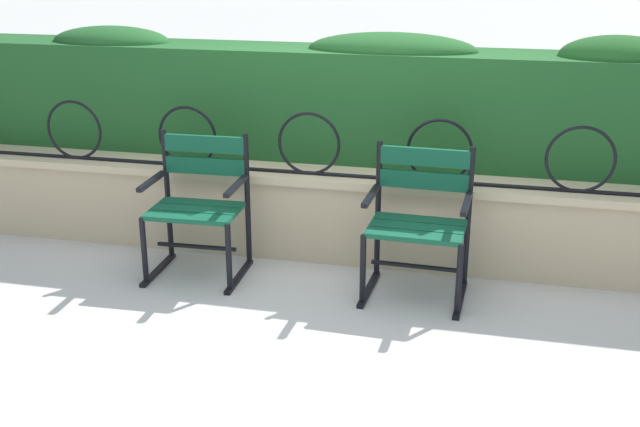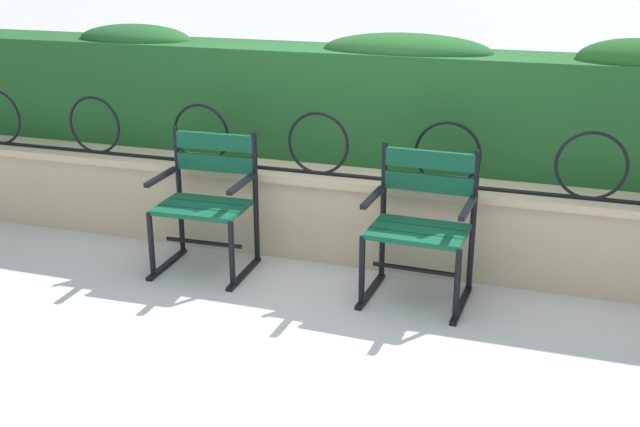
# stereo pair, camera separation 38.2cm
# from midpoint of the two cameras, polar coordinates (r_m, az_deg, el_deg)

# --- Properties ---
(ground_plane) EXTENTS (60.00, 60.00, 0.00)m
(ground_plane) POSITION_cam_midpoint_polar(r_m,az_deg,el_deg) (4.63, -2.67, -6.88)
(ground_plane) COLOR #B7B5AF
(stone_wall) EXTENTS (6.99, 0.41, 0.59)m
(stone_wall) POSITION_cam_midpoint_polar(r_m,az_deg,el_deg) (5.24, -0.31, -0.13)
(stone_wall) COLOR tan
(stone_wall) RESTS_ON ground
(iron_arch_fence) EXTENTS (6.46, 0.02, 0.42)m
(iron_arch_fence) POSITION_cam_midpoint_polar(r_m,az_deg,el_deg) (5.08, -2.66, 4.82)
(iron_arch_fence) COLOR black
(iron_arch_fence) RESTS_ON stone_wall
(hedge_row) EXTENTS (6.85, 0.56, 0.90)m
(hedge_row) POSITION_cam_midpoint_polar(r_m,az_deg,el_deg) (5.48, 0.86, 8.44)
(hedge_row) COLOR #1E5123
(hedge_row) RESTS_ON stone_wall
(park_chair_left) EXTENTS (0.61, 0.54, 0.90)m
(park_chair_left) POSITION_cam_midpoint_polar(r_m,az_deg,el_deg) (5.04, -11.05, 0.77)
(park_chair_left) COLOR #0F4C33
(park_chair_left) RESTS_ON ground
(park_chair_right) EXTENTS (0.62, 0.54, 0.90)m
(park_chair_right) POSITION_cam_midpoint_polar(r_m,az_deg,el_deg) (4.66, 4.95, -0.46)
(park_chair_right) COLOR #0F4C33
(park_chair_right) RESTS_ON ground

